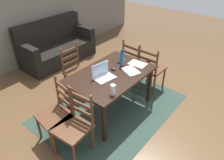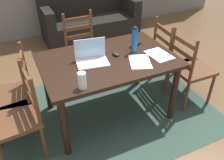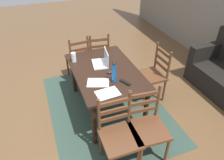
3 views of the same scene
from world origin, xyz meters
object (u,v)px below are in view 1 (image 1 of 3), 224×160
chair_left_near (74,126)px  chair_right_near (151,68)px  drinking_glass (113,90)px  water_bottle (122,57)px  dining_table (111,78)px  chair_far_head (77,72)px  chair_left_far (57,114)px  tv_remote (120,61)px  chair_right_far (135,63)px  computer_mouse (113,69)px  laptop (103,74)px  couch (56,47)px

chair_left_near → chair_right_near: bearing=-0.1°
drinking_glass → water_bottle: bearing=28.3°
dining_table → water_bottle: size_ratio=4.72×
chair_left_near → chair_far_head: 1.43m
chair_left_far → tv_remote: chair_left_far is taller
chair_left_far → chair_right_near: same height
chair_right_near → chair_right_far: bearing=90.0°
chair_left_far → drinking_glass: 0.88m
chair_right_far → chair_far_head: same height
chair_left_far → chair_right_near: (1.99, -0.37, 0.00)m
computer_mouse → tv_remote: (0.30, 0.11, -0.01)m
chair_left_far → chair_far_head: same height
laptop → computer_mouse: laptop is taller
dining_table → computer_mouse: 0.16m
tv_remote → dining_table: bearing=83.6°
drinking_glass → tv_remote: (0.82, 0.52, -0.07)m
chair_left_far → computer_mouse: (1.10, -0.15, 0.30)m
dining_table → laptop: bearing=173.4°
tv_remote → couch: bearing=-31.0°
chair_far_head → water_bottle: water_bottle is taller
chair_right_far → computer_mouse: (-0.89, -0.15, 0.30)m
laptop → computer_mouse: bearing=3.2°
couch → tv_remote: 2.17m
chair_right_far → couch: couch is taller
chair_left_far → water_bottle: water_bottle is taller
dining_table → water_bottle: water_bottle is taller
chair_far_head → drinking_glass: bearing=-108.8°
chair_right_far → couch: bearing=100.6°
chair_left_far → chair_right_near: bearing=-10.5°
couch → computer_mouse: 2.32m
couch → computer_mouse: size_ratio=18.00×
chair_right_far → tv_remote: 0.66m
drinking_glass → computer_mouse: size_ratio=1.54×
chair_left_near → laptop: size_ratio=2.71×
chair_left_far → tv_remote: size_ratio=5.59×
chair_left_far → chair_right_near: size_ratio=1.00×
chair_right_far → chair_right_near: bearing=-90.0°
dining_table → chair_right_far: bearing=10.8°
laptop → drinking_glass: size_ratio=2.28×
chair_right_far → computer_mouse: size_ratio=9.50×
chair_left_near → tv_remote: 1.47m
chair_left_far → computer_mouse: bearing=-7.5°
chair_right_near → computer_mouse: size_ratio=9.50×
couch → water_bottle: 2.33m
couch → chair_left_far: bearing=-127.6°
tv_remote → laptop: bearing=76.1°
dining_table → chair_right_near: (0.99, -0.19, -0.19)m
laptop → chair_left_far: bearing=168.9°
couch → chair_left_near: bearing=-123.2°
drinking_glass → chair_right_near: bearing=7.8°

